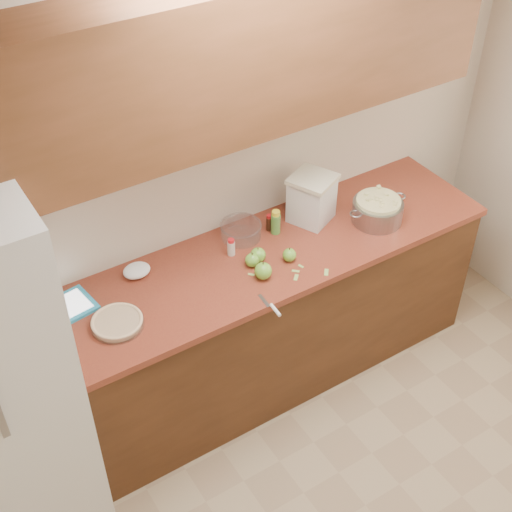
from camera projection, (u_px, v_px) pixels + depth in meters
room_shell at (484, 403)px, 2.49m from camera, size 3.60×3.60×3.60m
counter_run at (258, 320)px, 3.98m from camera, size 2.64×0.68×0.92m
upper_cabinets at (239, 58)px, 3.13m from camera, size 2.60×0.34×0.70m
pie at (117, 323)px, 3.29m from camera, size 0.25×0.25×0.04m
colander at (377, 210)px, 3.89m from camera, size 0.37×0.28×0.14m
flour_canister at (312, 198)px, 3.85m from camera, size 0.29×0.29×0.27m
tablet at (65, 309)px, 3.38m from camera, size 0.30×0.24×0.02m
paring_knife at (274, 309)px, 3.38m from camera, size 0.03×0.18×0.02m
lemon_bottle at (276, 222)px, 3.80m from camera, size 0.05×0.05×0.14m
cinnamon_shaker at (231, 247)px, 3.67m from camera, size 0.04×0.04×0.10m
vanilla_bottle at (269, 223)px, 3.84m from camera, size 0.03×0.03×0.10m
mixing_bowl at (241, 230)px, 3.79m from camera, size 0.23×0.23×0.08m
paper_towel at (137, 270)px, 3.56m from camera, size 0.17×0.15×0.06m
apple_left at (252, 260)px, 3.61m from camera, size 0.07×0.07×0.09m
apple_center at (258, 255)px, 3.63m from camera, size 0.08×0.08×0.09m
apple_front at (263, 271)px, 3.53m from camera, size 0.09×0.09×0.10m
apple_extra at (289, 255)px, 3.64m from camera, size 0.07×0.07×0.08m
peel_a at (251, 274)px, 3.58m from camera, size 0.03×0.03×0.00m
peel_b at (296, 271)px, 3.60m from camera, size 0.04×0.04×0.00m
peel_c at (301, 266)px, 3.63m from camera, size 0.02×0.03×0.00m
peel_d at (296, 277)px, 3.56m from camera, size 0.05×0.05×0.00m
peel_e at (326, 272)px, 3.59m from camera, size 0.05×0.05×0.00m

